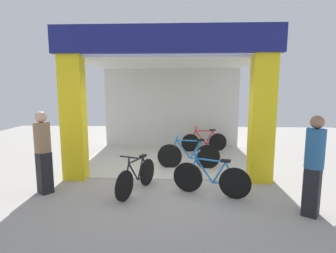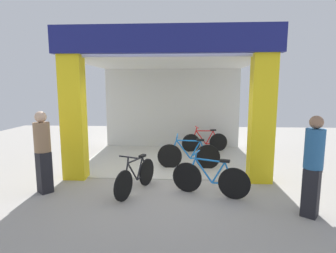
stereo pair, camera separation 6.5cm
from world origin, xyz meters
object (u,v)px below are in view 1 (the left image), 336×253
at_px(bicycle_parked_1, 211,178).
at_px(pedestrian_0, 314,165).
at_px(bicycle_inside_0, 189,155).
at_px(pedestrian_1, 43,152).
at_px(bicycle_parked_0, 137,177).
at_px(bicycle_inside_1, 204,142).

xyz_separation_m(bicycle_parked_1, pedestrian_0, (1.62, -0.77, 0.52)).
xyz_separation_m(bicycle_inside_0, pedestrian_1, (-3.04, -1.81, 0.50)).
bearing_deg(bicycle_inside_0, pedestrian_0, -51.84).
distance_m(bicycle_inside_0, bicycle_parked_0, 2.05).
bearing_deg(pedestrian_1, bicycle_parked_1, 0.35).
distance_m(bicycle_inside_1, bicycle_parked_1, 3.76).
bearing_deg(bicycle_parked_0, bicycle_inside_1, 64.80).
bearing_deg(bicycle_parked_1, bicycle_inside_1, 86.82).
relative_size(bicycle_inside_1, bicycle_parked_1, 1.03).
xyz_separation_m(bicycle_inside_1, bicycle_parked_1, (-0.21, -3.76, 0.00)).
distance_m(bicycle_inside_1, pedestrian_0, 4.77).
relative_size(bicycle_parked_0, pedestrian_1, 0.84).
relative_size(bicycle_inside_0, pedestrian_1, 0.99).
height_order(bicycle_parked_1, pedestrian_0, pedestrian_0).
bearing_deg(bicycle_parked_0, bicycle_parked_1, -3.01).
distance_m(bicycle_inside_0, pedestrian_0, 3.29).
xyz_separation_m(bicycle_inside_1, bicycle_parked_0, (-1.73, -3.68, -0.01)).
distance_m(bicycle_inside_1, pedestrian_1, 5.27).
bearing_deg(bicycle_parked_1, pedestrian_1, -179.65).
bearing_deg(pedestrian_1, bicycle_parked_0, 3.04).
xyz_separation_m(bicycle_inside_0, pedestrian_0, (2.01, -2.56, 0.50)).
distance_m(bicycle_parked_0, pedestrian_0, 3.30).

